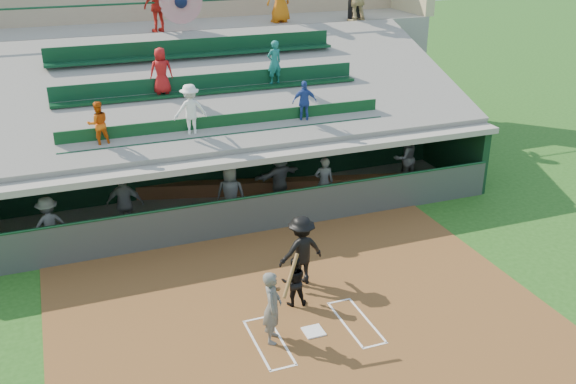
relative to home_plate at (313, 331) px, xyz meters
name	(u,v)px	position (x,y,z in m)	size (l,w,h in m)	color
ground	(313,333)	(0.00, 0.00, -0.04)	(100.00, 100.00, 0.00)	#215317
dirt_slab	(305,320)	(0.00, 0.50, -0.03)	(11.00, 9.00, 0.02)	brown
home_plate	(313,331)	(0.00, 0.00, 0.00)	(0.43, 0.43, 0.03)	white
batters_box_chalk	(313,332)	(0.00, 0.00, -0.01)	(2.65, 1.85, 0.01)	white
dugout_floor	(228,209)	(0.00, 6.75, -0.02)	(16.00, 3.50, 0.04)	gray
concourse_slab	(178,86)	(0.00, 13.50, 2.26)	(20.00, 3.00, 4.60)	gray
grandstand	(196,107)	(-0.01, 10.51, 2.23)	(20.40, 10.40, 7.80)	#474B47
batter_at_plate	(273,307)	(-0.91, 0.06, 0.81)	(0.93, 0.77, 1.95)	#51534E
catcher	(294,281)	(0.00, 1.18, 0.59)	(0.59, 0.46, 1.21)	black
home_umpire	(301,250)	(0.50, 1.99, 0.87)	(1.15, 0.66, 1.78)	black
dugout_bench	(211,189)	(-0.23, 7.97, 0.22)	(14.43, 0.43, 0.43)	brown
dugout_player_a	(49,225)	(-5.14, 5.82, 0.78)	(1.01, 0.58, 1.56)	#5D605B
dugout_player_b	(125,204)	(-3.09, 6.22, 0.89)	(1.04, 0.43, 1.77)	#60625D
dugout_player_c	(231,194)	(-0.13, 5.93, 0.86)	(0.83, 0.54, 1.71)	#52544F
dugout_player_d	(279,177)	(1.62, 6.60, 0.87)	(1.61, 0.51, 1.73)	#61645E
dugout_player_e	(324,182)	(2.80, 5.88, 0.81)	(0.59, 0.39, 1.61)	#5B5E59
dugout_player_f	(405,158)	(6.07, 6.67, 0.90)	(0.87, 0.68, 1.80)	#5D605B
trash_bin	(355,7)	(6.96, 12.57, 4.99)	(0.57, 0.57, 0.85)	black
concourse_staff_a	(158,6)	(-0.78, 12.12, 5.43)	(1.02, 0.42, 1.74)	red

